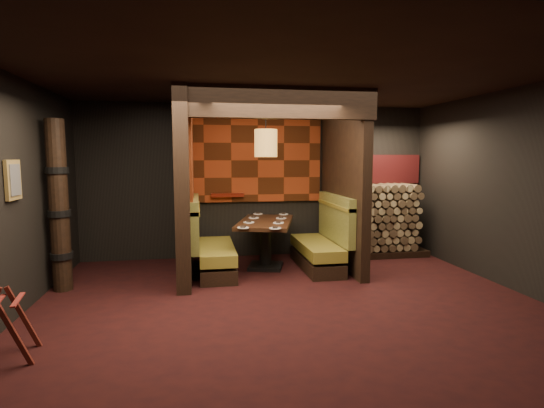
{
  "coord_description": "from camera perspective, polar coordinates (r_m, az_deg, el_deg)",
  "views": [
    {
      "loc": [
        -1.13,
        -5.18,
        1.88
      ],
      "look_at": [
        0.0,
        1.3,
        1.15
      ],
      "focal_mm": 28.0,
      "sensor_mm": 36.0,
      "label": 1
    }
  ],
  "objects": [
    {
      "name": "floor",
      "position": [
        5.63,
        2.35,
        -13.29
      ],
      "size": [
        6.5,
        5.5,
        0.02
      ],
      "primitive_type": "cube",
      "color": "black",
      "rests_on": "ground"
    },
    {
      "name": "ceiling",
      "position": [
        5.39,
        2.49,
        16.8
      ],
      "size": [
        6.5,
        5.5,
        0.02
      ],
      "primitive_type": "cube",
      "color": "black",
      "rests_on": "ground"
    },
    {
      "name": "wall_back",
      "position": [
        8.03,
        -1.8,
        3.08
      ],
      "size": [
        6.5,
        0.02,
        2.85
      ],
      "primitive_type": "cube",
      "color": "black",
      "rests_on": "ground"
    },
    {
      "name": "wall_front",
      "position": [
        2.71,
        15.0,
        -3.56
      ],
      "size": [
        6.5,
        0.02,
        2.85
      ],
      "primitive_type": "cube",
      "color": "black",
      "rests_on": "ground"
    },
    {
      "name": "wall_left",
      "position": [
        5.62,
        -32.13,
        0.71
      ],
      "size": [
        0.02,
        5.5,
        2.85
      ],
      "primitive_type": "cube",
      "color": "black",
      "rests_on": "ground"
    },
    {
      "name": "wall_right",
      "position": [
        6.81,
        30.32,
        1.63
      ],
      "size": [
        0.02,
        5.5,
        2.85
      ],
      "primitive_type": "cube",
      "color": "black",
      "rests_on": "ground"
    },
    {
      "name": "partition_left",
      "position": [
        6.85,
        -11.72,
        2.39
      ],
      "size": [
        0.2,
        2.2,
        2.85
      ],
      "primitive_type": "cube",
      "color": "black",
      "rests_on": "floor"
    },
    {
      "name": "partition_right",
      "position": [
        7.31,
        9.55,
        2.68
      ],
      "size": [
        0.15,
        2.1,
        2.85
      ],
      "primitive_type": "cube",
      "color": "black",
      "rests_on": "floor"
    },
    {
      "name": "header_beam",
      "position": [
        6.03,
        0.77,
        13.48
      ],
      "size": [
        2.85,
        0.18,
        0.44
      ],
      "primitive_type": "cube",
      "color": "black",
      "rests_on": "partition_left"
    },
    {
      "name": "tapa_back_panel",
      "position": [
        7.97,
        -1.94,
        5.9
      ],
      "size": [
        2.4,
        0.06,
        1.55
      ],
      "primitive_type": "cube",
      "color": "maroon",
      "rests_on": "wall_back"
    },
    {
      "name": "tapa_side_panel",
      "position": [
        7.01,
        -10.77,
        5.98
      ],
      "size": [
        0.04,
        1.85,
        1.45
      ],
      "primitive_type": "cube",
      "color": "maroon",
      "rests_on": "partition_left"
    },
    {
      "name": "lacquer_shelf",
      "position": [
        7.88,
        -6.0,
        1.2
      ],
      "size": [
        0.6,
        0.12,
        0.07
      ],
      "primitive_type": "cube",
      "color": "#63160B",
      "rests_on": "wall_back"
    },
    {
      "name": "booth_bench_left",
      "position": [
        6.99,
        -8.33,
        -5.96
      ],
      "size": [
        0.68,
        1.6,
        1.14
      ],
      "color": "black",
      "rests_on": "floor"
    },
    {
      "name": "booth_bench_right",
      "position": [
        7.29,
        6.79,
        -5.43
      ],
      "size": [
        0.68,
        1.6,
        1.14
      ],
      "color": "black",
      "rests_on": "floor"
    },
    {
      "name": "dining_table",
      "position": [
        7.18,
        -0.88,
        -4.11
      ],
      "size": [
        1.23,
        1.71,
        0.82
      ],
      "color": "black",
      "rests_on": "floor"
    },
    {
      "name": "place_settings",
      "position": [
        7.14,
        -0.88,
        -2.16
      ],
      "size": [
        1.08,
        1.84,
        0.03
      ],
      "color": "white",
      "rests_on": "dining_table"
    },
    {
      "name": "pendant_lamp",
      "position": [
        7.02,
        -0.84,
        8.18
      ],
      "size": [
        0.38,
        0.38,
        0.97
      ],
      "color": "#AC7933",
      "rests_on": "ceiling"
    },
    {
      "name": "framed_picture",
      "position": [
        5.68,
        -31.46,
        2.78
      ],
      "size": [
        0.05,
        0.36,
        0.46
      ],
      "color": "olive",
      "rests_on": "wall_left"
    },
    {
      "name": "luggage_rack",
      "position": [
        4.79,
        -32.78,
        -13.44
      ],
      "size": [
        0.69,
        0.54,
        0.68
      ],
      "color": "#4E1912",
      "rests_on": "floor"
    },
    {
      "name": "totem_column",
      "position": [
        6.6,
        -26.74,
        -0.38
      ],
      "size": [
        0.31,
        0.31,
        2.4
      ],
      "color": "black",
      "rests_on": "floor"
    },
    {
      "name": "firewood_stack",
      "position": [
        8.36,
        14.35,
        -2.12
      ],
      "size": [
        1.73,
        0.7,
        1.36
      ],
      "color": "black",
      "rests_on": "floor"
    },
    {
      "name": "mosaic_header",
      "position": [
        8.57,
        13.62,
        4.57
      ],
      "size": [
        1.83,
        0.1,
        0.56
      ],
      "primitive_type": "cube",
      "color": "maroon",
      "rests_on": "wall_back"
    },
    {
      "name": "bay_front_post",
      "position": [
        7.59,
        9.54,
        2.81
      ],
      "size": [
        0.08,
        0.08,
        2.85
      ],
      "primitive_type": "cube",
      "color": "black",
      "rests_on": "floor"
    }
  ]
}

